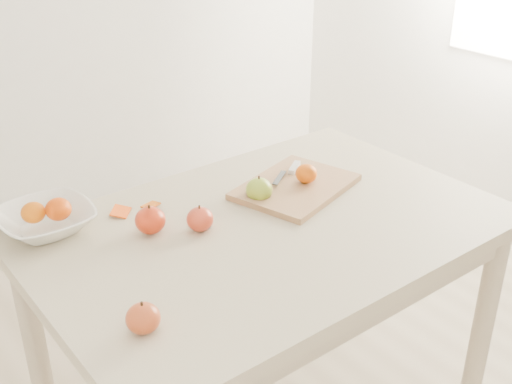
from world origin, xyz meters
TOP-DOWN VIEW (x-y plane):
  - table at (0.00, 0.00)m, footprint 1.20×0.80m
  - cutting_board at (0.18, 0.10)m, footprint 0.39×0.33m
  - board_tangerine at (0.21, 0.09)m, footprint 0.06×0.06m
  - fruit_bowl at (-0.46, 0.31)m, footprint 0.23×0.23m
  - bowl_tangerine_near at (-0.49, 0.32)m, footprint 0.06×0.06m
  - bowl_tangerine_far at (-0.43, 0.30)m, footprint 0.07×0.07m
  - orange_peel_a at (-0.28, 0.28)m, footprint 0.07×0.07m
  - orange_peel_b at (-0.19, 0.26)m, footprint 0.05×0.04m
  - paring_knife at (0.23, 0.17)m, footprint 0.16×0.09m
  - apple_green at (0.06, 0.11)m, footprint 0.07×0.07m
  - apple_red_b at (-0.16, 0.08)m, footprint 0.07×0.07m
  - apple_red_a at (-0.26, 0.14)m, footprint 0.08×0.08m
  - apple_red_d at (-0.46, -0.19)m, footprint 0.07×0.07m

SIDE VIEW (x-z plane):
  - table at x=0.00m, z-range 0.28..1.03m
  - orange_peel_a at x=-0.28m, z-range 0.75..0.76m
  - orange_peel_b at x=-0.19m, z-range 0.75..0.76m
  - cutting_board at x=0.18m, z-range 0.75..0.77m
  - paring_knife at x=0.23m, z-range 0.77..0.78m
  - fruit_bowl at x=-0.46m, z-range 0.75..0.81m
  - apple_red_b at x=-0.16m, z-range 0.75..0.81m
  - apple_red_d at x=-0.46m, z-range 0.75..0.81m
  - apple_green at x=0.06m, z-range 0.75..0.82m
  - apple_red_a at x=-0.26m, z-range 0.75..0.82m
  - board_tangerine at x=0.21m, z-range 0.77..0.82m
  - bowl_tangerine_near at x=-0.49m, z-range 0.78..0.83m
  - bowl_tangerine_far at x=-0.43m, z-range 0.78..0.84m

